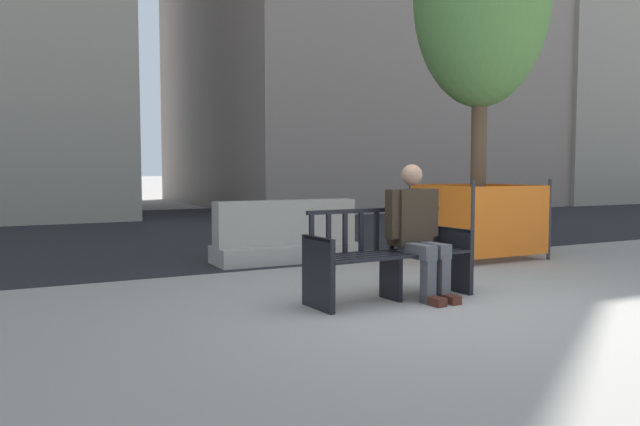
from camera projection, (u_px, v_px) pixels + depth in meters
name	position (u px, v px, depth m)	size (l,w,h in m)	color
ground_plane	(444.00, 306.00, 5.79)	(200.00, 200.00, 0.00)	gray
street_asphalt	(189.00, 227.00, 13.50)	(120.00, 12.00, 0.01)	black
street_bench	(389.00, 259.00, 6.06)	(1.72, 0.62, 0.88)	black
seated_person	(416.00, 228.00, 6.14)	(0.59, 0.74, 1.31)	#2D2319
jersey_barrier_centre	(286.00, 237.00, 8.52)	(2.00, 0.69, 0.84)	#9E998E
construction_fence	(477.00, 218.00, 8.98)	(1.43, 1.43, 1.13)	#2D2D33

